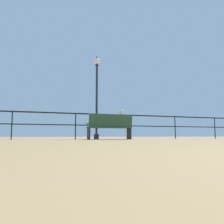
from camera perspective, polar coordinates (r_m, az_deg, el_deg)
The scene contains 4 objects.
pier_railing at distance 9.43m, azimuth -2.24°, elevation -2.16°, with size 21.74×0.05×1.09m.
bench_near_left at distance 8.71m, azimuth -0.48°, elevation -3.53°, with size 1.79×0.63×0.99m.
lamppost_center at distance 9.69m, azimuth -4.01°, elevation 5.90°, with size 0.29×0.29×3.71m.
seagull_on_rail at distance 9.70m, azimuth 2.46°, elevation -0.09°, with size 0.18×0.43×0.20m.
Camera 1 is at (-2.65, 0.65, 0.15)m, focal length 34.96 mm.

